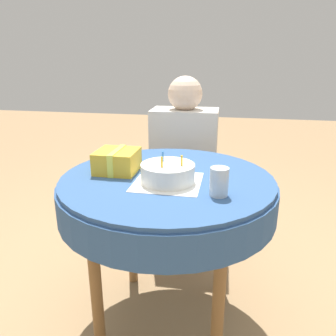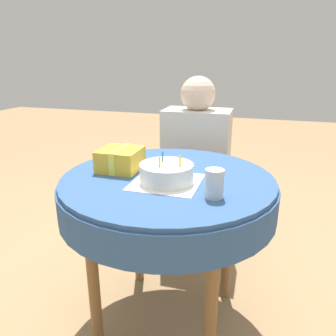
{
  "view_description": "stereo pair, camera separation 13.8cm",
  "coord_description": "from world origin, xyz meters",
  "views": [
    {
      "loc": [
        0.26,
        -1.3,
        1.25
      ],
      "look_at": [
        0.01,
        -0.02,
        0.81
      ],
      "focal_mm": 35.0,
      "sensor_mm": 36.0,
      "label": 1
    },
    {
      "loc": [
        0.39,
        -1.27,
        1.25
      ],
      "look_at": [
        0.01,
        -0.02,
        0.81
      ],
      "focal_mm": 35.0,
      "sensor_mm": 36.0,
      "label": 2
    }
  ],
  "objects": [
    {
      "name": "ground_plane",
      "position": [
        0.0,
        0.0,
        0.0
      ],
      "size": [
        12.0,
        12.0,
        0.0
      ],
      "primitive_type": "plane",
      "color": "#A37F56"
    },
    {
      "name": "dining_table",
      "position": [
        0.0,
        0.0,
        0.67
      ],
      "size": [
        0.94,
        0.94,
        0.76
      ],
      "color": "#335689",
      "rests_on": "ground_plane"
    },
    {
      "name": "chair",
      "position": [
        -0.03,
        0.8,
        0.48
      ],
      "size": [
        0.44,
        0.44,
        0.86
      ],
      "rotation": [
        0.0,
        0.0,
        0.02
      ],
      "color": "#4C331E",
      "rests_on": "ground_plane"
    },
    {
      "name": "person",
      "position": [
        -0.03,
        0.71,
        0.7
      ],
      "size": [
        0.42,
        0.35,
        1.14
      ],
      "rotation": [
        0.0,
        0.0,
        0.02
      ],
      "color": "beige",
      "rests_on": "ground_plane"
    },
    {
      "name": "napkin",
      "position": [
        0.02,
        -0.07,
        0.76
      ],
      "size": [
        0.27,
        0.27,
        0.0
      ],
      "color": "white",
      "rests_on": "dining_table"
    },
    {
      "name": "birthday_cake",
      "position": [
        0.02,
        -0.07,
        0.8
      ],
      "size": [
        0.22,
        0.22,
        0.12
      ],
      "color": "white",
      "rests_on": "dining_table"
    },
    {
      "name": "drinking_glass",
      "position": [
        0.23,
        -0.16,
        0.81
      ],
      "size": [
        0.07,
        0.07,
        0.11
      ],
      "color": "silver",
      "rests_on": "dining_table"
    },
    {
      "name": "gift_box",
      "position": [
        -0.23,
        0.03,
        0.81
      ],
      "size": [
        0.18,
        0.18,
        0.1
      ],
      "color": "gold",
      "rests_on": "dining_table"
    }
  ]
}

